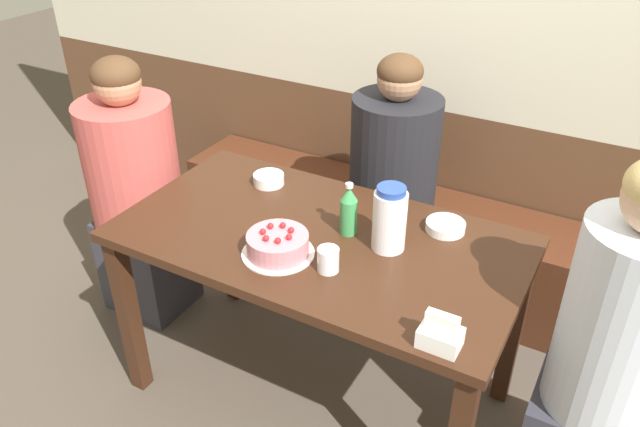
{
  "coord_description": "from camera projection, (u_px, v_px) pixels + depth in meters",
  "views": [
    {
      "loc": [
        0.86,
        -1.52,
        1.88
      ],
      "look_at": [
        -0.02,
        0.05,
        0.78
      ],
      "focal_mm": 35.0,
      "sensor_mm": 36.0,
      "label": 1
    }
  ],
  "objects": [
    {
      "name": "ground_plane",
      "position": [
        319.0,
        389.0,
        2.47
      ],
      "size": [
        12.0,
        12.0,
        0.0
      ],
      "primitive_type": "plane",
      "color": "#4C4238"
    },
    {
      "name": "back_wall",
      "position": [
        442.0,
        10.0,
        2.6
      ],
      "size": [
        4.8,
        0.04,
        2.5
      ],
      "color": "brown",
      "rests_on": "ground_plane"
    },
    {
      "name": "bench_seat",
      "position": [
        404.0,
        240.0,
        2.97
      ],
      "size": [
        2.28,
        0.38,
        0.45
      ],
      "color": "#472314",
      "rests_on": "ground_plane"
    },
    {
      "name": "dining_table",
      "position": [
        319.0,
        259.0,
        2.14
      ],
      "size": [
        1.36,
        0.74,
        0.73
      ],
      "color": "#381E11",
      "rests_on": "ground_plane"
    },
    {
      "name": "birthday_cake",
      "position": [
        278.0,
        245.0,
        1.97
      ],
      "size": [
        0.23,
        0.23,
        0.09
      ],
      "color": "white",
      "rests_on": "dining_table"
    },
    {
      "name": "water_pitcher",
      "position": [
        390.0,
        219.0,
        1.97
      ],
      "size": [
        0.11,
        0.11,
        0.22
      ],
      "color": "white",
      "rests_on": "dining_table"
    },
    {
      "name": "soju_bottle",
      "position": [
        349.0,
        210.0,
        2.05
      ],
      "size": [
        0.06,
        0.06,
        0.19
      ],
      "color": "#388E4C",
      "rests_on": "dining_table"
    },
    {
      "name": "napkin_holder",
      "position": [
        440.0,
        335.0,
        1.62
      ],
      "size": [
        0.11,
        0.08,
        0.11
      ],
      "color": "white",
      "rests_on": "dining_table"
    },
    {
      "name": "bowl_soup_white",
      "position": [
        445.0,
        226.0,
        2.1
      ],
      "size": [
        0.13,
        0.13,
        0.03
      ],
      "color": "white",
      "rests_on": "dining_table"
    },
    {
      "name": "bowl_rice_small",
      "position": [
        269.0,
        179.0,
        2.38
      ],
      "size": [
        0.12,
        0.12,
        0.04
      ],
      "color": "white",
      "rests_on": "dining_table"
    },
    {
      "name": "glass_water_tall",
      "position": [
        328.0,
        260.0,
        1.9
      ],
      "size": [
        0.07,
        0.07,
        0.08
      ],
      "color": "silver",
      "rests_on": "dining_table"
    },
    {
      "name": "person_teal_shirt",
      "position": [
        607.0,
        367.0,
        1.76
      ],
      "size": [
        0.34,
        0.32,
        1.24
      ],
      "rotation": [
        0.0,
        0.0,
        3.14
      ],
      "color": "#33333D",
      "rests_on": "ground_plane"
    },
    {
      "name": "person_pale_blue_shirt",
      "position": [
        136.0,
        193.0,
        2.63
      ],
      "size": [
        0.38,
        0.38,
        1.17
      ],
      "color": "#33333D",
      "rests_on": "ground_plane"
    },
    {
      "name": "person_grey_tee",
      "position": [
        392.0,
        194.0,
        2.64
      ],
      "size": [
        0.36,
        0.36,
        1.18
      ],
      "rotation": [
        0.0,
        0.0,
        -1.57
      ],
      "color": "#33333D",
      "rests_on": "ground_plane"
    }
  ]
}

